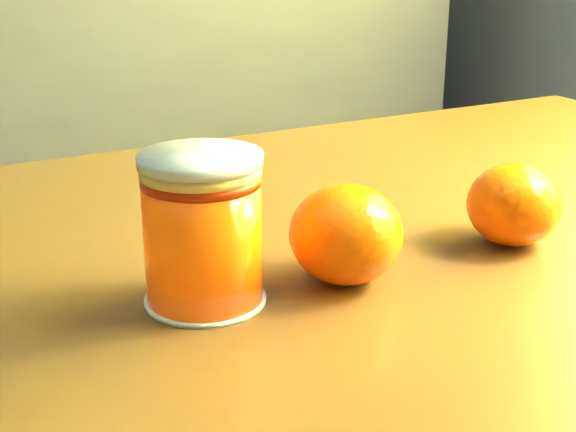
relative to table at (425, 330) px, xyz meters
name	(u,v)px	position (x,y,z in m)	size (l,w,h in m)	color
table	(425,330)	(0.00, 0.00, 0.00)	(1.06, 0.83, 0.72)	brown
juice_glass	(203,231)	(-0.20, -0.08, 0.14)	(0.07, 0.07, 0.09)	#FF4F05
orange_front	(346,234)	(-0.10, -0.08, 0.12)	(0.07, 0.07, 0.07)	#F55A04
orange_back	(514,205)	(0.04, -0.05, 0.12)	(0.07, 0.07, 0.06)	#F55A04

